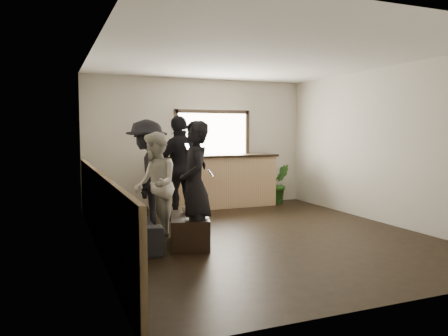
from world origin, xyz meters
name	(u,v)px	position (x,y,z in m)	size (l,w,h in m)	color
ground	(260,235)	(0.00, 0.00, 0.00)	(5.00, 6.00, 0.01)	black
room_shell	(217,144)	(-0.74, 0.00, 1.47)	(5.01, 6.01, 2.80)	silver
bar_counter	(217,178)	(0.30, 2.70, 0.64)	(2.70, 0.68, 2.13)	tan
sofa	(129,223)	(-2.02, 0.36, 0.29)	(1.98, 0.77, 0.58)	black
coffee_table	(190,230)	(-1.22, -0.14, 0.21)	(0.54, 0.96, 0.43)	black
cup_a	(186,210)	(-1.21, 0.07, 0.48)	(0.13, 0.13, 0.10)	silver
cup_b	(201,214)	(-1.09, -0.28, 0.47)	(0.10, 0.10, 0.09)	silver
potted_plant	(279,184)	(1.83, 2.65, 0.45)	(0.50, 0.40, 0.91)	#2D6623
person_a	(195,185)	(-1.22, -0.39, 0.90)	(0.53, 0.72, 1.80)	black
person_b	(155,185)	(-1.57, 0.52, 0.82)	(0.69, 0.85, 1.65)	silver
person_c	(147,174)	(-1.53, 1.25, 0.93)	(0.93, 1.32, 1.86)	black
person_d	(181,169)	(-0.84, 1.58, 0.97)	(1.23, 0.82, 1.94)	black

